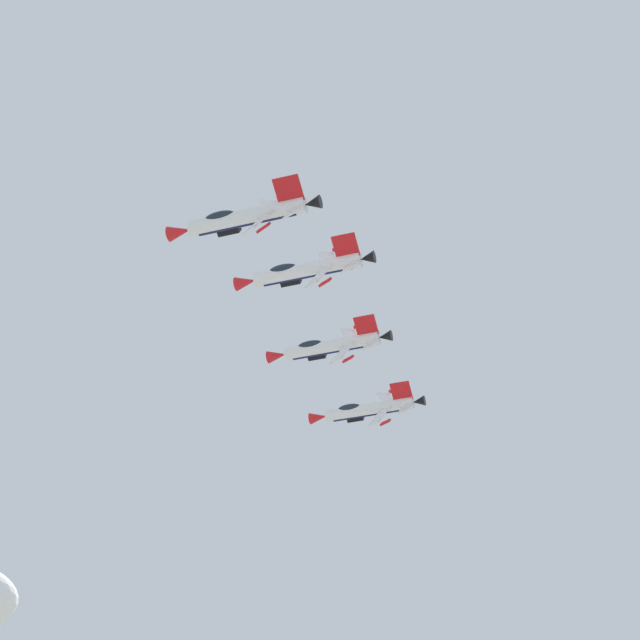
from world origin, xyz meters
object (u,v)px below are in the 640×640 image
at_px(fighter_jet_left_wing, 305,270).
at_px(fighter_jet_left_outer, 367,410).
at_px(fighter_jet_right_wing, 330,346).
at_px(fighter_jet_lead, 244,218).

xyz_separation_m(fighter_jet_left_wing, fighter_jet_left_outer, (5.53, 32.56, 0.49)).
bearing_deg(fighter_jet_left_outer, fighter_jet_right_wing, 179.18).
height_order(fighter_jet_left_wing, fighter_jet_right_wing, fighter_jet_right_wing).
bearing_deg(fighter_jet_right_wing, fighter_jet_lead, -177.52).
bearing_deg(fighter_jet_left_wing, fighter_jet_lead, 173.50).
relative_size(fighter_jet_lead, fighter_jet_left_wing, 1.00).
relative_size(fighter_jet_left_wing, fighter_jet_left_outer, 1.00).
height_order(fighter_jet_lead, fighter_jet_right_wing, fighter_jet_right_wing).
distance_m(fighter_jet_lead, fighter_jet_left_outer, 46.54).
bearing_deg(fighter_jet_lead, fighter_jet_left_wing, -6.50).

